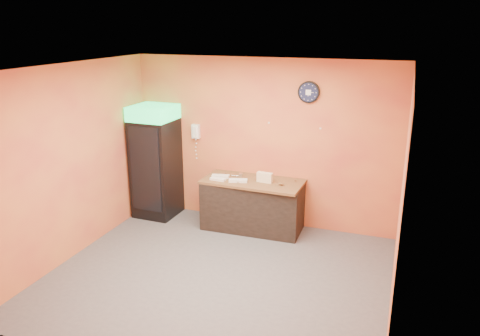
% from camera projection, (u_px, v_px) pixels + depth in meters
% --- Properties ---
extents(floor, '(4.50, 4.50, 0.00)m').
position_uv_depth(floor, '(218.00, 276.00, 6.42)').
color(floor, '#47474C').
rests_on(floor, ground).
extents(back_wall, '(4.50, 0.02, 2.80)m').
position_uv_depth(back_wall, '(263.00, 143.00, 7.79)').
color(back_wall, '#DA883D').
rests_on(back_wall, floor).
extents(left_wall, '(0.02, 4.00, 2.80)m').
position_uv_depth(left_wall, '(73.00, 162.00, 6.73)').
color(left_wall, '#DA883D').
rests_on(left_wall, floor).
extents(right_wall, '(0.02, 4.00, 2.80)m').
position_uv_depth(right_wall, '(401.00, 201.00, 5.27)').
color(right_wall, '#DA883D').
rests_on(right_wall, floor).
extents(ceiling, '(4.50, 4.00, 0.02)m').
position_uv_depth(ceiling, '(215.00, 68.00, 5.58)').
color(ceiling, white).
rests_on(ceiling, back_wall).
extents(beverage_cooler, '(0.71, 0.72, 1.98)m').
position_uv_depth(beverage_cooler, '(155.00, 163.00, 8.17)').
color(beverage_cooler, black).
rests_on(beverage_cooler, floor).
extents(prep_counter, '(1.64, 0.75, 0.81)m').
position_uv_depth(prep_counter, '(253.00, 206.00, 7.78)').
color(prep_counter, black).
rests_on(prep_counter, floor).
extents(wall_clock, '(0.34, 0.06, 0.34)m').
position_uv_depth(wall_clock, '(309.00, 92.00, 7.26)').
color(wall_clock, black).
rests_on(wall_clock, back_wall).
extents(wall_phone, '(0.13, 0.11, 0.24)m').
position_uv_depth(wall_phone, '(196.00, 131.00, 8.10)').
color(wall_phone, white).
rests_on(wall_phone, back_wall).
extents(butcher_paper, '(1.65, 0.83, 0.04)m').
position_uv_depth(butcher_paper, '(253.00, 181.00, 7.66)').
color(butcher_paper, brown).
rests_on(butcher_paper, prep_counter).
extents(sub_roll_stack, '(0.26, 0.11, 0.16)m').
position_uv_depth(sub_roll_stack, '(265.00, 177.00, 7.54)').
color(sub_roll_stack, beige).
rests_on(sub_roll_stack, butcher_paper).
extents(wrapped_sandwich_left, '(0.27, 0.13, 0.04)m').
position_uv_depth(wrapped_sandwich_left, '(218.00, 179.00, 7.64)').
color(wrapped_sandwich_left, silver).
rests_on(wrapped_sandwich_left, butcher_paper).
extents(wrapped_sandwich_mid, '(0.32, 0.19, 0.04)m').
position_uv_depth(wrapped_sandwich_mid, '(238.00, 181.00, 7.57)').
color(wrapped_sandwich_mid, silver).
rests_on(wrapped_sandwich_mid, butcher_paper).
extents(wrapped_sandwich_right, '(0.31, 0.17, 0.04)m').
position_uv_depth(wrapped_sandwich_right, '(220.00, 176.00, 7.78)').
color(wrapped_sandwich_right, silver).
rests_on(wrapped_sandwich_right, butcher_paper).
extents(kitchen_tool, '(0.07, 0.07, 0.07)m').
position_uv_depth(kitchen_tool, '(241.00, 175.00, 7.80)').
color(kitchen_tool, silver).
rests_on(kitchen_tool, butcher_paper).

